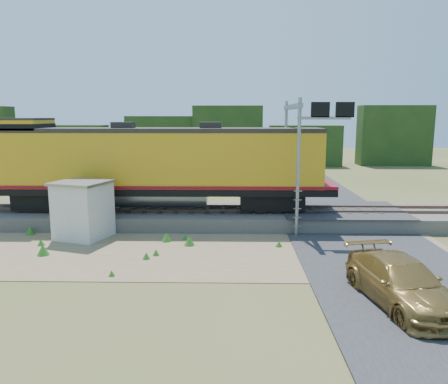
{
  "coord_description": "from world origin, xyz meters",
  "views": [
    {
      "loc": [
        0.59,
        -19.22,
        6.25
      ],
      "look_at": [
        0.12,
        3.0,
        2.4
      ],
      "focal_mm": 35.0,
      "sensor_mm": 36.0,
      "label": 1
    }
  ],
  "objects_px": {
    "shed": "(83,209)",
    "signal_gantry": "(300,132)",
    "locomotive": "(154,164)",
    "car": "(401,282)"
  },
  "relations": [
    {
      "from": "locomotive",
      "to": "shed",
      "type": "xyz_separation_m",
      "value": [
        -3.14,
        -3.32,
        -2.02
      ]
    },
    {
      "from": "locomotive",
      "to": "signal_gantry",
      "type": "distance_m",
      "value": 8.56
    },
    {
      "from": "car",
      "to": "signal_gantry",
      "type": "bearing_deg",
      "value": 90.52
    },
    {
      "from": "locomotive",
      "to": "shed",
      "type": "relative_size",
      "value": 6.35
    },
    {
      "from": "signal_gantry",
      "to": "car",
      "type": "relative_size",
      "value": 1.36
    },
    {
      "from": "shed",
      "to": "signal_gantry",
      "type": "relative_size",
      "value": 0.44
    },
    {
      "from": "shed",
      "to": "signal_gantry",
      "type": "xyz_separation_m",
      "value": [
        11.47,
        2.65,
        3.88
      ]
    },
    {
      "from": "shed",
      "to": "signal_gantry",
      "type": "bearing_deg",
      "value": 31.01
    },
    {
      "from": "shed",
      "to": "signal_gantry",
      "type": "height_order",
      "value": "signal_gantry"
    },
    {
      "from": "locomotive",
      "to": "signal_gantry",
      "type": "bearing_deg",
      "value": -4.6
    }
  ]
}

